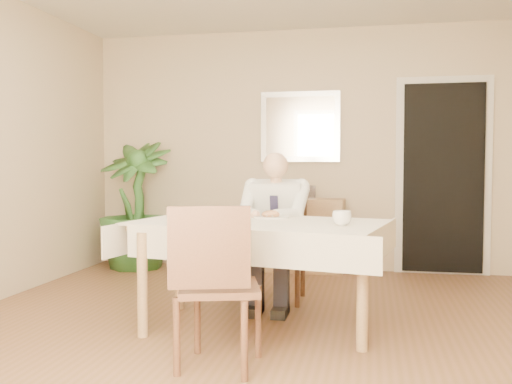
% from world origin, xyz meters
% --- Properties ---
extents(room, '(5.00, 5.02, 2.60)m').
position_xyz_m(room, '(0.00, 0.00, 1.30)').
color(room, brown).
rests_on(room, ground).
extents(window, '(1.34, 0.04, 1.44)m').
position_xyz_m(window, '(0.00, -2.47, 1.45)').
color(window, silver).
rests_on(window, room).
extents(doorway, '(0.96, 0.07, 2.10)m').
position_xyz_m(doorway, '(1.55, 2.46, 1.00)').
color(doorway, silver).
rests_on(doorway, ground).
extents(mirror, '(0.86, 0.04, 0.76)m').
position_xyz_m(mirror, '(0.06, 2.47, 1.55)').
color(mirror, silver).
rests_on(mirror, room).
extents(dining_table, '(1.91, 1.34, 0.75)m').
position_xyz_m(dining_table, '(0.05, 0.20, 0.67)').
color(dining_table, '#A5814C').
rests_on(dining_table, ground).
extents(chair_far, '(0.46, 0.46, 0.95)m').
position_xyz_m(chair_far, '(0.05, 1.08, 0.54)').
color(chair_far, '#452818').
rests_on(chair_far, ground).
extents(chair_near, '(0.55, 0.55, 0.93)m').
position_xyz_m(chair_near, '(-0.02, -0.69, 0.53)').
color(chair_near, '#452818').
rests_on(chair_near, ground).
extents(seated_man, '(0.48, 0.72, 1.24)m').
position_xyz_m(seated_man, '(0.05, 0.79, 0.69)').
color(seated_man, white).
rests_on(seated_man, ground).
extents(plate, '(0.26, 0.26, 0.02)m').
position_xyz_m(plate, '(0.10, 0.43, 0.76)').
color(plate, white).
rests_on(plate, dining_table).
extents(food, '(0.14, 0.14, 0.06)m').
position_xyz_m(food, '(0.10, 0.43, 0.78)').
color(food, '#97643E').
rests_on(food, dining_table).
extents(knife, '(0.01, 0.13, 0.01)m').
position_xyz_m(knife, '(0.14, 0.37, 0.78)').
color(knife, silver).
rests_on(knife, dining_table).
extents(fork, '(0.01, 0.13, 0.01)m').
position_xyz_m(fork, '(0.06, 0.37, 0.78)').
color(fork, silver).
rests_on(fork, dining_table).
extents(coffee_mug, '(0.15, 0.15, 0.10)m').
position_xyz_m(coffee_mug, '(0.64, 0.04, 0.80)').
color(coffee_mug, white).
rests_on(coffee_mug, dining_table).
extents(sideboard, '(0.99, 0.37, 0.78)m').
position_xyz_m(sideboard, '(0.06, 2.32, 0.39)').
color(sideboard, '#A5814C').
rests_on(sideboard, ground).
extents(photo_frame_left, '(0.10, 0.02, 0.14)m').
position_xyz_m(photo_frame_left, '(-0.42, 2.38, 0.85)').
color(photo_frame_left, silver).
rests_on(photo_frame_left, sideboard).
extents(photo_frame_center, '(0.10, 0.02, 0.14)m').
position_xyz_m(photo_frame_center, '(-0.10, 2.33, 0.85)').
color(photo_frame_center, silver).
rests_on(photo_frame_center, sideboard).
extents(photo_frame_right, '(0.10, 0.02, 0.14)m').
position_xyz_m(photo_frame_right, '(0.19, 2.33, 0.85)').
color(photo_frame_right, silver).
rests_on(photo_frame_right, sideboard).
extents(potted_palm, '(0.88, 0.88, 1.39)m').
position_xyz_m(potted_palm, '(-1.71, 2.15, 0.70)').
color(potted_palm, '#26501E').
rests_on(potted_palm, ground).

